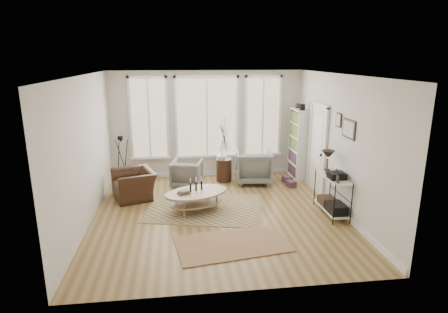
{
  "coord_description": "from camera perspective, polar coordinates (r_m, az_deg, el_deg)",
  "views": [
    {
      "loc": [
        -0.81,
        -7.35,
        3.23
      ],
      "look_at": [
        0.2,
        0.6,
        1.1
      ],
      "focal_mm": 30.0,
      "sensor_mm": 36.0,
      "label": 1
    }
  ],
  "objects": [
    {
      "name": "tripod_camera",
      "position": [
        9.99,
        -15.24,
        -0.93
      ],
      "size": [
        0.46,
        0.46,
        1.3
      ],
      "color": "black",
      "rests_on": "ground"
    },
    {
      "name": "room",
      "position": [
        7.64,
        -0.8,
        1.22
      ],
      "size": [
        5.5,
        5.54,
        2.9
      ],
      "color": "olive",
      "rests_on": "ground"
    },
    {
      "name": "vase",
      "position": [
        9.77,
        -0.35,
        0.14
      ],
      "size": [
        0.28,
        0.28,
        0.26
      ],
      "primitive_type": "imported",
      "rotation": [
        0.0,
        0.0,
        0.16
      ],
      "color": "silver",
      "rests_on": "side_table"
    },
    {
      "name": "door",
      "position": [
        9.38,
        14.08,
        1.46
      ],
      "size": [
        0.09,
        1.06,
        2.22
      ],
      "color": "silver",
      "rests_on": "ground"
    },
    {
      "name": "book_stack_far",
      "position": [
        9.79,
        10.19,
        -4.13
      ],
      "size": [
        0.24,
        0.28,
        0.16
      ],
      "primitive_type": "cube",
      "rotation": [
        0.0,
        0.0,
        0.21
      ],
      "color": "maroon",
      "rests_on": "ground"
    },
    {
      "name": "coffee_table",
      "position": [
        8.12,
        -4.29,
        -5.99
      ],
      "size": [
        1.61,
        1.32,
        0.64
      ],
      "color": "tan",
      "rests_on": "ground"
    },
    {
      "name": "rug_main",
      "position": [
        8.36,
        -2.92,
        -7.8
      ],
      "size": [
        2.83,
        2.38,
        0.01
      ],
      "primitive_type": "cube",
      "rotation": [
        0.0,
        0.0,
        -0.23
      ],
      "color": "brown",
      "rests_on": "ground"
    },
    {
      "name": "armchair_left",
      "position": [
        9.66,
        -5.69,
        -2.57
      ],
      "size": [
        0.89,
        0.91,
        0.68
      ],
      "primitive_type": "imported",
      "rotation": [
        0.0,
        0.0,
        2.9
      ],
      "color": "gray",
      "rests_on": "ground"
    },
    {
      "name": "bay_window",
      "position": [
        10.22,
        -2.62,
        5.74
      ],
      "size": [
        4.14,
        0.12,
        2.24
      ],
      "color": "#CEB482",
      "rests_on": "ground"
    },
    {
      "name": "wall_art",
      "position": [
        7.96,
        18.11,
        4.36
      ],
      "size": [
        0.04,
        0.88,
        0.44
      ],
      "color": "black",
      "rests_on": "ground"
    },
    {
      "name": "accent_chair",
      "position": [
        9.1,
        -13.54,
        -4.13
      ],
      "size": [
        1.25,
        1.17,
        0.66
      ],
      "primitive_type": "imported",
      "rotation": [
        0.0,
        0.0,
        -1.24
      ],
      "color": "#382013",
      "rests_on": "ground"
    },
    {
      "name": "side_table",
      "position": [
        9.88,
        -0.02,
        0.81
      ],
      "size": [
        0.41,
        0.41,
        1.72
      ],
      "color": "#382013",
      "rests_on": "ground"
    },
    {
      "name": "bookcase",
      "position": [
        10.36,
        11.21,
        1.92
      ],
      "size": [
        0.31,
        0.85,
        2.06
      ],
      "color": "white",
      "rests_on": "ground"
    },
    {
      "name": "rug_runner",
      "position": [
        6.84,
        1.23,
        -13.17
      ],
      "size": [
        2.11,
        1.38,
        0.01
      ],
      "primitive_type": "cube",
      "rotation": [
        0.0,
        0.0,
        0.16
      ],
      "color": "brown",
      "rests_on": "ground"
    },
    {
      "name": "low_shelf",
      "position": [
        8.2,
        16.17,
        -5.08
      ],
      "size": [
        0.38,
        1.08,
        1.3
      ],
      "color": "white",
      "rests_on": "ground"
    },
    {
      "name": "book_stack_near",
      "position": [
        10.11,
        9.59,
        -3.46
      ],
      "size": [
        0.25,
        0.3,
        0.17
      ],
      "primitive_type": "cube",
      "rotation": [
        0.0,
        0.0,
        0.2
      ],
      "color": "maroon",
      "rests_on": "ground"
    },
    {
      "name": "armchair_right",
      "position": [
        9.92,
        4.51,
        -1.56
      ],
      "size": [
        1.02,
        1.04,
        0.86
      ],
      "primitive_type": "imported",
      "rotation": [
        0.0,
        0.0,
        3.03
      ],
      "color": "gray",
      "rests_on": "ground"
    }
  ]
}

